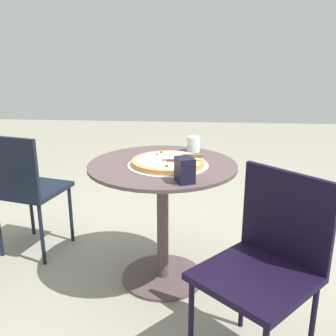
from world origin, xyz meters
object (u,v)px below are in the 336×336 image
pizza_on_tray (168,162)px  patio_chair_corner (267,258)px  pizza_server (183,156)px  patio_table (163,200)px  napkin_dispenser (185,170)px  drinking_cup (194,144)px  patio_chair_far (25,185)px

pizza_on_tray → patio_chair_corner: (0.57, 0.45, -0.23)m
pizza_server → patio_chair_corner: 0.72m
patio_table → napkin_dispenser: napkin_dispenser is taller
pizza_on_tray → patio_chair_corner: 0.76m
pizza_server → patio_chair_corner: bearing=33.8°
drinking_cup → patio_chair_corner: patio_chair_corner is taller
napkin_dispenser → patio_table: bearing=-178.6°
pizza_server → patio_chair_corner: size_ratio=0.25×
patio_table → patio_chair_far: patio_chair_far is taller
napkin_dispenser → patio_chair_corner: (0.30, 0.35, -0.28)m
patio_chair_corner → pizza_on_tray: bearing=-141.3°
pizza_on_tray → napkin_dispenser: size_ratio=3.63×
pizza_server → patio_chair_far: bearing=-104.3°
patio_table → napkin_dispenser: 0.42m
pizza_on_tray → pizza_server: size_ratio=2.08×
patio_table → patio_chair_corner: patio_chair_corner is taller
pizza_on_tray → patio_table: bearing=-122.8°
patio_table → patio_chair_corner: size_ratio=0.97×
patio_table → napkin_dispenser: (0.29, 0.13, 0.28)m
patio_chair_corner → patio_chair_far: bearing=-120.3°
pizza_server → patio_chair_corner: patio_chair_corner is taller
patio_chair_far → patio_chair_corner: size_ratio=0.97×
drinking_cup → napkin_dispenser: bearing=-3.2°
patio_chair_corner → napkin_dispenser: bearing=-130.1°
napkin_dispenser → patio_chair_far: size_ratio=0.15×
napkin_dispenser → patio_chair_corner: bearing=26.7°
patio_table → pizza_server: size_ratio=3.89×
pizza_on_tray → napkin_dispenser: (0.27, 0.10, 0.04)m
drinking_cup → napkin_dispenser: napkin_dispenser is taller
pizza_on_tray → drinking_cup: 0.32m
napkin_dispenser → patio_chair_corner: patio_chair_corner is taller
drinking_cup → patio_chair_far: size_ratio=0.11×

